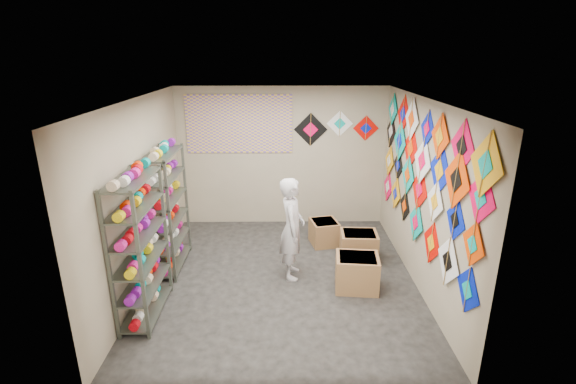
{
  "coord_description": "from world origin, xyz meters",
  "views": [
    {
      "loc": [
        0.03,
        -5.62,
        3.31
      ],
      "look_at": [
        0.1,
        0.3,
        1.3
      ],
      "focal_mm": 26.0,
      "sensor_mm": 36.0,
      "label": 1
    }
  ],
  "objects_px": {
    "shelf_rack_front": "(140,248)",
    "carton_b": "(359,246)",
    "shopkeeper": "(292,228)",
    "carton_c": "(324,232)",
    "shelf_rack_back": "(167,211)",
    "carton_a": "(357,272)"
  },
  "relations": [
    {
      "from": "shelf_rack_front",
      "to": "carton_c",
      "type": "xyz_separation_m",
      "value": [
        2.54,
        2.07,
        -0.73
      ]
    },
    {
      "from": "shelf_rack_back",
      "to": "shopkeeper",
      "type": "bearing_deg",
      "value": -10.04
    },
    {
      "from": "carton_a",
      "to": "carton_b",
      "type": "relative_size",
      "value": 1.03
    },
    {
      "from": "carton_c",
      "to": "shopkeeper",
      "type": "bearing_deg",
      "value": -129.89
    },
    {
      "from": "carton_a",
      "to": "carton_b",
      "type": "xyz_separation_m",
      "value": [
        0.17,
        0.87,
        -0.01
      ]
    },
    {
      "from": "shelf_rack_back",
      "to": "carton_b",
      "type": "bearing_deg",
      "value": 2.84
    },
    {
      "from": "carton_b",
      "to": "carton_c",
      "type": "relative_size",
      "value": 1.19
    },
    {
      "from": "carton_a",
      "to": "carton_c",
      "type": "relative_size",
      "value": 1.22
    },
    {
      "from": "shopkeeper",
      "to": "carton_b",
      "type": "height_order",
      "value": "shopkeeper"
    },
    {
      "from": "shopkeeper",
      "to": "carton_b",
      "type": "bearing_deg",
      "value": -64.0
    },
    {
      "from": "shelf_rack_back",
      "to": "shopkeeper",
      "type": "relative_size",
      "value": 1.21
    },
    {
      "from": "carton_b",
      "to": "carton_c",
      "type": "xyz_separation_m",
      "value": [
        -0.51,
        0.62,
        -0.02
      ]
    },
    {
      "from": "shelf_rack_front",
      "to": "shelf_rack_back",
      "type": "xyz_separation_m",
      "value": [
        0.0,
        1.3,
        0.0
      ]
    },
    {
      "from": "shopkeeper",
      "to": "carton_a",
      "type": "height_order",
      "value": "shopkeeper"
    },
    {
      "from": "carton_c",
      "to": "shelf_rack_back",
      "type": "bearing_deg",
      "value": -174.61
    },
    {
      "from": "shopkeeper",
      "to": "carton_a",
      "type": "distance_m",
      "value": 1.14
    },
    {
      "from": "carton_a",
      "to": "carton_b",
      "type": "bearing_deg",
      "value": 84.69
    },
    {
      "from": "shelf_rack_front",
      "to": "shopkeeper",
      "type": "xyz_separation_m",
      "value": [
        1.94,
        0.96,
        -0.16
      ]
    },
    {
      "from": "carton_b",
      "to": "shopkeeper",
      "type": "bearing_deg",
      "value": -153.0
    },
    {
      "from": "shelf_rack_front",
      "to": "carton_b",
      "type": "relative_size",
      "value": 3.21
    },
    {
      "from": "shelf_rack_front",
      "to": "shelf_rack_back",
      "type": "height_order",
      "value": "same"
    },
    {
      "from": "shopkeeper",
      "to": "carton_a",
      "type": "bearing_deg",
      "value": -109.82
    }
  ]
}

